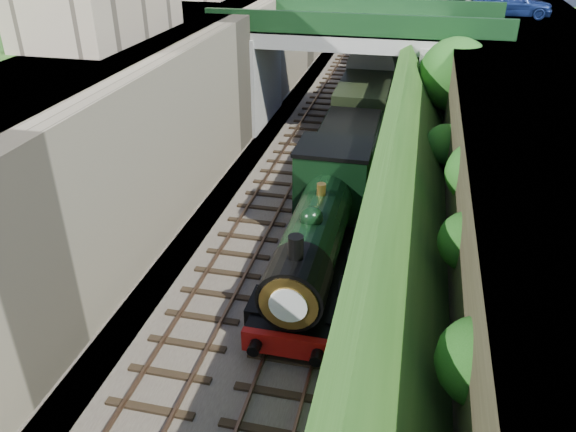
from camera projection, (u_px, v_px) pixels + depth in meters
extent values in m
cube|color=#473F38|center=(335.00, 152.00, 31.07)|extent=(10.00, 90.00, 0.20)
cube|color=#756B56|center=(238.00, 85.00, 30.52)|extent=(1.00, 90.00, 7.00)
cube|color=#262628|center=(178.00, 81.00, 31.21)|extent=(6.00, 90.00, 7.00)
cube|color=#262628|center=(528.00, 111.00, 27.74)|extent=(8.00, 90.00, 6.25)
cube|color=#1E4714|center=(433.00, 113.00, 28.83)|extent=(4.02, 90.00, 6.36)
sphere|color=#194C14|center=(482.00, 362.00, 10.86)|extent=(1.83, 1.83, 1.83)
sphere|color=#194C14|center=(379.00, 394.00, 14.21)|extent=(2.17, 2.17, 2.17)
sphere|color=#194C14|center=(469.00, 242.00, 14.85)|extent=(1.65, 1.65, 1.65)
sphere|color=#194C14|center=(477.00, 173.00, 17.37)|extent=(1.99, 1.99, 1.99)
sphere|color=#194C14|center=(392.00, 227.00, 22.49)|extent=(1.29, 1.29, 1.29)
sphere|color=#194C14|center=(445.00, 145.00, 22.64)|extent=(1.70, 1.70, 1.70)
sphere|color=#194C14|center=(402.00, 169.00, 27.14)|extent=(1.93, 1.93, 1.93)
sphere|color=#194C14|center=(429.00, 114.00, 28.99)|extent=(1.73, 1.73, 1.73)
sphere|color=#194C14|center=(428.00, 97.00, 32.20)|extent=(1.44, 1.44, 1.44)
sphere|color=#194C14|center=(449.00, 58.00, 33.56)|extent=(1.44, 1.44, 1.44)
sphere|color=#194C14|center=(425.00, 75.00, 37.72)|extent=(1.37, 1.37, 1.37)
sphere|color=#194C14|center=(421.00, 73.00, 39.84)|extent=(1.92, 1.92, 1.92)
sphere|color=#194C14|center=(442.00, 39.00, 40.32)|extent=(1.78, 1.78, 1.78)
sphere|color=#194C14|center=(440.00, 33.00, 43.50)|extent=(1.72, 1.72, 1.72)
sphere|color=#194C14|center=(437.00, 27.00, 47.02)|extent=(2.09, 2.09, 2.09)
cube|color=black|center=(300.00, 146.00, 31.40)|extent=(2.50, 90.00, 0.07)
cube|color=brown|center=(287.00, 144.00, 31.49)|extent=(0.08, 90.00, 0.14)
cube|color=brown|center=(312.00, 146.00, 31.21)|extent=(0.08, 90.00, 0.14)
cube|color=black|center=(357.00, 151.00, 30.77)|extent=(2.50, 90.00, 0.07)
cube|color=brown|center=(344.00, 148.00, 30.86)|extent=(0.08, 90.00, 0.14)
cube|color=brown|center=(370.00, 151.00, 30.58)|extent=(0.08, 90.00, 0.14)
cube|color=gray|center=(359.00, 34.00, 31.69)|extent=(16.00, 6.00, 0.90)
cube|color=#163E1B|center=(353.00, 25.00, 28.80)|extent=(16.00, 0.30, 1.20)
cube|color=#163E1B|center=(365.00, 9.00, 33.67)|extent=(16.00, 0.30, 1.20)
cube|color=gray|center=(258.00, 78.00, 34.25)|extent=(1.40, 6.40, 5.70)
cube|color=gray|center=(438.00, 89.00, 32.14)|extent=(2.40, 6.40, 5.70)
cylinder|color=black|center=(448.00, 126.00, 28.61)|extent=(0.30, 0.30, 4.40)
sphere|color=#194C14|center=(456.00, 75.00, 27.36)|extent=(3.60, 3.60, 3.60)
sphere|color=#194C14|center=(464.00, 83.00, 28.23)|extent=(2.40, 2.40, 2.40)
imported|color=navy|center=(511.00, 3.00, 33.03)|extent=(4.66, 2.06, 1.56)
cube|color=black|center=(314.00, 278.00, 19.75)|extent=(2.40, 8.40, 0.60)
cube|color=black|center=(319.00, 250.00, 20.34)|extent=(2.70, 10.00, 0.35)
cube|color=maroon|center=(288.00, 345.00, 16.03)|extent=(2.70, 0.25, 0.70)
cylinder|color=black|center=(316.00, 230.00, 19.03)|extent=(1.90, 5.60, 1.90)
cylinder|color=black|center=(295.00, 285.00, 16.22)|extent=(1.96, 1.80, 1.96)
cylinder|color=white|center=(288.00, 306.00, 15.38)|extent=(1.10, 0.05, 1.10)
cylinder|color=black|center=(296.00, 250.00, 15.64)|extent=(0.44, 0.44, 0.90)
sphere|color=black|center=(311.00, 218.00, 17.70)|extent=(0.76, 0.76, 0.76)
cylinder|color=#A57F33|center=(321.00, 190.00, 19.19)|extent=(0.32, 0.32, 0.50)
cube|color=black|center=(333.00, 182.00, 22.04)|extent=(2.75, 2.40, 2.80)
cube|color=black|center=(334.00, 147.00, 21.34)|extent=(2.85, 2.50, 0.15)
cube|color=black|center=(260.00, 310.00, 17.61)|extent=(0.60, 1.40, 0.90)
cube|color=black|center=(339.00, 322.00, 17.12)|extent=(0.60, 1.40, 0.90)
cube|color=black|center=(346.00, 182.00, 26.78)|extent=(2.30, 6.00, 0.50)
cube|color=black|center=(346.00, 177.00, 26.66)|extent=(2.60, 6.00, 0.50)
cube|color=black|center=(347.00, 154.00, 26.08)|extent=(2.70, 6.00, 2.40)
cube|color=black|center=(349.00, 128.00, 25.48)|extent=(2.50, 5.60, 0.20)
cube|color=black|center=(371.00, 104.00, 37.57)|extent=(2.30, 17.00, 0.40)
cube|color=black|center=(372.00, 101.00, 37.45)|extent=(2.50, 17.00, 0.50)
cube|color=black|center=(373.00, 79.00, 36.73)|extent=(2.80, 18.00, 2.70)
cube|color=slate|center=(375.00, 55.00, 36.01)|extent=(2.90, 18.00, 0.50)
cube|color=black|center=(391.00, 46.00, 53.63)|extent=(2.30, 17.00, 0.40)
cube|color=black|center=(391.00, 43.00, 53.51)|extent=(2.50, 17.00, 0.50)
cube|color=black|center=(392.00, 27.00, 52.79)|extent=(2.80, 18.00, 2.70)
cube|color=slate|center=(394.00, 10.00, 52.07)|extent=(2.90, 18.00, 0.50)
cube|color=black|center=(401.00, 14.00, 69.69)|extent=(2.30, 17.00, 0.40)
cube|color=black|center=(401.00, 12.00, 69.57)|extent=(2.50, 17.00, 0.50)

